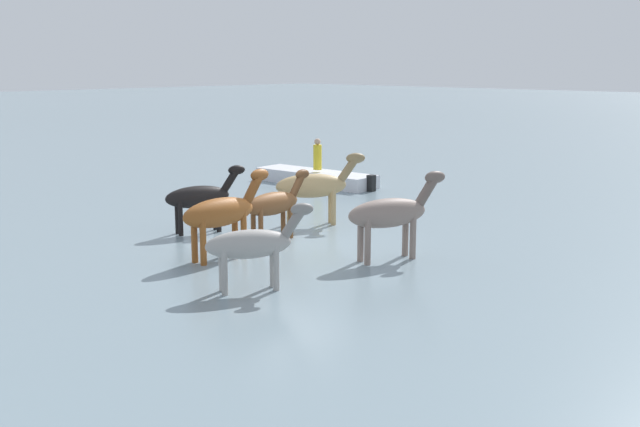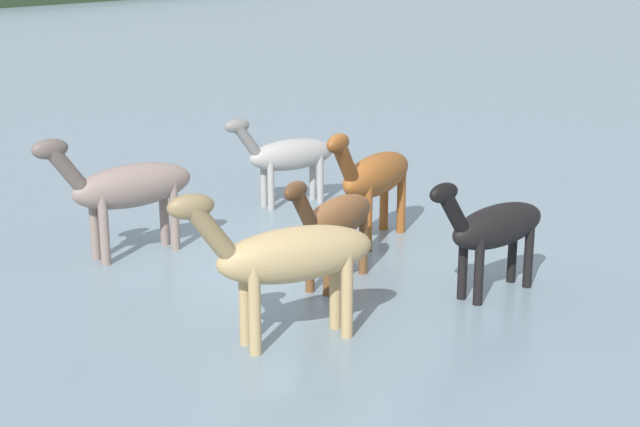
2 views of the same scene
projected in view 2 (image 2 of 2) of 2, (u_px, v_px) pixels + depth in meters
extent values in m
plane|color=gray|center=(295.00, 270.00, 14.27)|extent=(215.45, 215.45, 0.00)
ellipsoid|color=black|center=(498.00, 226.00, 13.07)|extent=(1.89, 1.10, 0.61)
cylinder|color=black|center=(479.00, 270.00, 12.76)|extent=(0.13, 0.13, 1.00)
cylinder|color=black|center=(463.00, 265.00, 12.98)|extent=(0.13, 0.13, 1.00)
cylinder|color=black|center=(529.00, 254.00, 13.43)|extent=(0.13, 0.13, 1.00)
cylinder|color=black|center=(513.00, 249.00, 13.65)|extent=(0.13, 0.13, 1.00)
cylinder|color=black|center=(453.00, 210.00, 12.36)|extent=(0.59, 0.38, 0.67)
ellipsoid|color=black|center=(444.00, 193.00, 12.17)|extent=(0.54, 0.36, 0.27)
ellipsoid|color=gray|center=(133.00, 186.00, 14.72)|extent=(2.15, 1.30, 0.70)
cylinder|color=gray|center=(104.00, 230.00, 14.37)|extent=(0.15, 0.15, 1.14)
cylinder|color=gray|center=(95.00, 225.00, 14.63)|extent=(0.15, 0.15, 1.14)
cylinder|color=gray|center=(174.00, 216.00, 15.12)|extent=(0.15, 0.15, 1.14)
cylinder|color=gray|center=(164.00, 211.00, 15.37)|extent=(0.15, 0.15, 1.14)
cylinder|color=#63544C|center=(65.00, 168.00, 13.93)|extent=(0.68, 0.45, 0.76)
ellipsoid|color=#63544C|center=(50.00, 149.00, 13.71)|extent=(0.62, 0.42, 0.31)
ellipsoid|color=brown|center=(377.00, 175.00, 15.47)|extent=(2.06, 0.61, 0.69)
cylinder|color=brown|center=(368.00, 218.00, 15.03)|extent=(0.15, 0.15, 1.14)
cylinder|color=brown|center=(350.00, 215.00, 15.20)|extent=(0.15, 0.15, 1.14)
cylinder|color=brown|center=(401.00, 201.00, 16.05)|extent=(0.15, 0.15, 1.14)
cylinder|color=brown|center=(384.00, 198.00, 16.21)|extent=(0.15, 0.15, 1.14)
cylinder|color=brown|center=(345.00, 161.00, 14.44)|extent=(0.63, 0.24, 0.76)
ellipsoid|color=brown|center=(338.00, 143.00, 14.18)|extent=(0.56, 0.24, 0.30)
ellipsoid|color=#9E9993|center=(292.00, 154.00, 17.69)|extent=(1.82, 1.33, 0.60)
cylinder|color=#9E9993|center=(271.00, 185.00, 17.44)|extent=(0.13, 0.13, 0.99)
cylinder|color=#9E9993|center=(264.00, 181.00, 17.69)|extent=(0.13, 0.13, 0.99)
cylinder|color=#9E9993|center=(320.00, 178.00, 17.96)|extent=(0.13, 0.13, 0.99)
cylinder|color=#9E9993|center=(313.00, 175.00, 18.21)|extent=(0.13, 0.13, 0.99)
cylinder|color=slate|center=(247.00, 139.00, 17.12)|extent=(0.58, 0.45, 0.66)
ellipsoid|color=slate|center=(237.00, 126.00, 16.96)|extent=(0.53, 0.42, 0.26)
ellipsoid|color=brown|center=(337.00, 218.00, 13.49)|extent=(1.79, 0.54, 0.60)
cylinder|color=brown|center=(327.00, 262.00, 13.11)|extent=(0.13, 0.13, 0.99)
cylinder|color=brown|center=(310.00, 259.00, 13.26)|extent=(0.13, 0.13, 0.99)
cylinder|color=brown|center=(363.00, 242.00, 14.00)|extent=(0.13, 0.13, 0.99)
cylinder|color=brown|center=(346.00, 239.00, 14.15)|extent=(0.13, 0.13, 0.99)
cylinder|color=#50311A|center=(303.00, 207.00, 12.60)|extent=(0.55, 0.21, 0.66)
ellipsoid|color=#50311A|center=(296.00, 191.00, 12.37)|extent=(0.49, 0.21, 0.26)
ellipsoid|color=tan|center=(296.00, 254.00, 11.40)|extent=(2.05, 1.67, 0.70)
cylinder|color=tan|center=(255.00, 310.00, 11.16)|extent=(0.15, 0.15, 1.14)
cylinder|color=tan|center=(245.00, 301.00, 11.45)|extent=(0.15, 0.15, 1.14)
cylinder|color=tan|center=(347.00, 295.00, 11.66)|extent=(0.15, 0.15, 1.14)
cylinder|color=tan|center=(335.00, 286.00, 11.95)|extent=(0.15, 0.15, 1.14)
cylinder|color=olive|center=(210.00, 230.00, 10.83)|extent=(0.66, 0.55, 0.76)
ellipsoid|color=olive|center=(191.00, 206.00, 10.66)|extent=(0.60, 0.52, 0.30)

